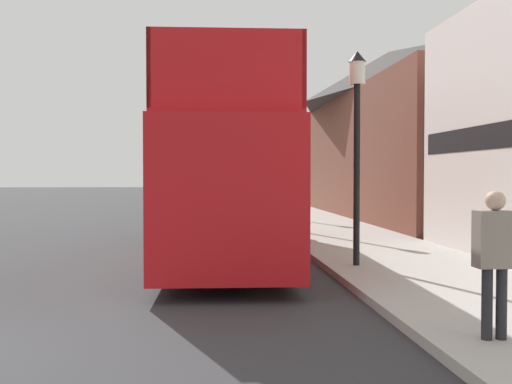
% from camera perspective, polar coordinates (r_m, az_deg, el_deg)
% --- Properties ---
extents(ground_plane, '(144.00, 144.00, 0.00)m').
position_cam_1_polar(ground_plane, '(27.24, -11.74, -2.55)').
color(ground_plane, '#333335').
extents(sidewalk, '(3.68, 108.00, 0.14)m').
position_cam_1_polar(sidewalk, '(24.44, 5.18, -2.84)').
color(sidewalk, '#ADAAA3').
rests_on(sidewalk, ground_plane).
extents(brick_terrace_rear, '(6.00, 24.48, 8.08)m').
position_cam_1_polar(brick_terrace_rear, '(30.58, 12.48, 5.47)').
color(brick_terrace_rear, brown).
rests_on(brick_terrace_rear, ground_plane).
extents(tour_bus, '(2.85, 10.90, 4.27)m').
position_cam_1_polar(tour_bus, '(14.52, -2.92, 1.31)').
color(tour_bus, red).
rests_on(tour_bus, ground_plane).
extents(parked_car_ahead_of_bus, '(2.00, 4.03, 1.30)m').
position_cam_1_polar(parked_car_ahead_of_bus, '(22.59, -1.63, -1.80)').
color(parked_car_ahead_of_bus, navy).
rests_on(parked_car_ahead_of_bus, ground_plane).
extents(pedestrian_nearest, '(0.43, 0.24, 1.66)m').
position_cam_1_polar(pedestrian_nearest, '(7.15, 21.79, -5.15)').
color(pedestrian_nearest, '#232328').
rests_on(pedestrian_nearest, sidewalk).
extents(lamp_post_nearest, '(0.35, 0.35, 4.32)m').
position_cam_1_polar(lamp_post_nearest, '(12.31, 9.59, 7.10)').
color(lamp_post_nearest, black).
rests_on(lamp_post_nearest, sidewalk).
extents(lamp_post_second, '(0.35, 0.35, 4.86)m').
position_cam_1_polar(lamp_post_second, '(19.29, 4.27, 6.11)').
color(lamp_post_second, black).
rests_on(lamp_post_second, sidewalk).
extents(lamp_post_third, '(0.35, 0.35, 5.14)m').
position_cam_1_polar(lamp_post_third, '(26.32, 1.44, 5.29)').
color(lamp_post_third, black).
rests_on(lamp_post_third, sidewalk).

